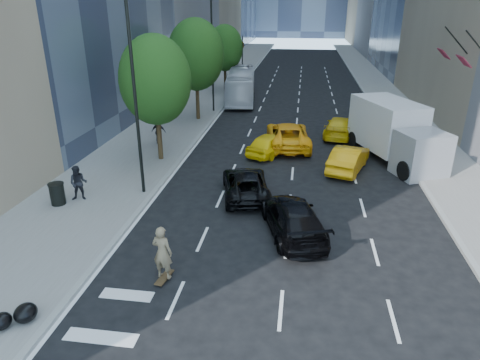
% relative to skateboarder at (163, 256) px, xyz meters
% --- Properties ---
extents(ground, '(160.00, 160.00, 0.00)m').
position_rel_skateboarder_xyz_m(ground, '(3.20, 3.00, -1.00)').
color(ground, black).
rests_on(ground, ground).
extents(sidewalk_left, '(6.00, 120.00, 0.15)m').
position_rel_skateboarder_xyz_m(sidewalk_left, '(-5.80, 33.00, -0.93)').
color(sidewalk_left, slate).
rests_on(sidewalk_left, ground).
extents(sidewalk_right, '(4.00, 120.00, 0.15)m').
position_rel_skateboarder_xyz_m(sidewalk_right, '(13.20, 33.00, -0.93)').
color(sidewalk_right, slate).
rests_on(sidewalk_right, ground).
extents(lamp_near, '(2.13, 0.22, 10.00)m').
position_rel_skateboarder_xyz_m(lamp_near, '(-3.12, 7.00, 4.81)').
color(lamp_near, black).
rests_on(lamp_near, sidewalk_left).
extents(lamp_far, '(2.13, 0.22, 10.00)m').
position_rel_skateboarder_xyz_m(lamp_far, '(-3.12, 25.00, 4.81)').
color(lamp_far, black).
rests_on(lamp_far, sidewalk_left).
extents(tree_near, '(4.20, 4.20, 7.46)m').
position_rel_skateboarder_xyz_m(tree_near, '(-4.00, 12.00, 3.97)').
color(tree_near, '#322413').
rests_on(tree_near, sidewalk_left).
extents(tree_mid, '(4.50, 4.50, 7.99)m').
position_rel_skateboarder_xyz_m(tree_mid, '(-4.00, 22.00, 4.31)').
color(tree_mid, '#322413').
rests_on(tree_mid, sidewalk_left).
extents(tree_far, '(3.90, 3.90, 6.92)m').
position_rel_skateboarder_xyz_m(tree_far, '(-4.00, 35.00, 3.62)').
color(tree_far, '#322413').
rests_on(tree_far, sidewalk_left).
extents(traffic_signal, '(2.48, 0.53, 5.20)m').
position_rel_skateboarder_xyz_m(traffic_signal, '(-3.20, 43.00, 3.23)').
color(traffic_signal, black).
rests_on(traffic_signal, sidewalk_left).
extents(facade_flags, '(1.85, 13.30, 2.05)m').
position_rel_skateboarder_xyz_m(facade_flags, '(13.84, 13.00, 5.18)').
color(facade_flags, black).
rests_on(facade_flags, ground).
extents(skateboarder, '(0.80, 0.60, 2.01)m').
position_rel_skateboarder_xyz_m(skateboarder, '(0.00, 0.00, 0.00)').
color(skateboarder, '#756449').
rests_on(skateboarder, ground).
extents(black_sedan_lincoln, '(3.14, 5.10, 1.32)m').
position_rel_skateboarder_xyz_m(black_sedan_lincoln, '(1.91, 7.57, -0.35)').
color(black_sedan_lincoln, black).
rests_on(black_sedan_lincoln, ground).
extents(black_sedan_mercedes, '(3.44, 5.47, 1.48)m').
position_rel_skateboarder_xyz_m(black_sedan_mercedes, '(4.40, 4.00, -0.27)').
color(black_sedan_mercedes, black).
rests_on(black_sedan_mercedes, ground).
extents(taxi_a, '(3.12, 4.44, 1.40)m').
position_rel_skateboarder_xyz_m(taxi_a, '(2.60, 14.25, -0.30)').
color(taxi_a, yellow).
rests_on(taxi_a, ground).
extents(taxi_b, '(2.90, 4.74, 1.47)m').
position_rel_skateboarder_xyz_m(taxi_b, '(7.40, 12.00, -0.27)').
color(taxi_b, orange).
rests_on(taxi_b, ground).
extents(taxi_c, '(3.37, 6.20, 1.65)m').
position_rel_skateboarder_xyz_m(taxi_c, '(3.70, 16.00, -0.18)').
color(taxi_c, '#FFA90D').
rests_on(taxi_c, ground).
extents(taxi_d, '(2.90, 5.25, 1.44)m').
position_rel_skateboarder_xyz_m(taxi_d, '(7.40, 18.93, -0.28)').
color(taxi_d, gold).
rests_on(taxi_d, ground).
extents(city_bus, '(3.67, 11.07, 3.02)m').
position_rel_skateboarder_xyz_m(city_bus, '(-1.60, 30.45, 0.51)').
color(city_bus, white).
rests_on(city_bus, ground).
extents(box_truck, '(5.19, 7.83, 3.53)m').
position_rel_skateboarder_xyz_m(box_truck, '(10.28, 14.31, 0.79)').
color(box_truck, silver).
rests_on(box_truck, ground).
extents(pedestrian_a, '(0.99, 0.85, 1.76)m').
position_rel_skateboarder_xyz_m(pedestrian_a, '(-6.04, 5.62, 0.03)').
color(pedestrian_a, black).
rests_on(pedestrian_a, sidewalk_left).
extents(pedestrian_b, '(0.98, 0.42, 1.67)m').
position_rel_skateboarder_xyz_m(pedestrian_b, '(-5.08, 14.97, -0.02)').
color(pedestrian_b, black).
rests_on(pedestrian_b, sidewalk_left).
extents(trash_can, '(0.68, 0.68, 1.02)m').
position_rel_skateboarder_xyz_m(trash_can, '(-6.85, 5.00, -0.34)').
color(trash_can, black).
rests_on(trash_can, sidewalk_left).
extents(garbage_bags, '(1.15, 1.10, 0.57)m').
position_rel_skateboarder_xyz_m(garbage_bags, '(-3.67, -2.96, -0.59)').
color(garbage_bags, black).
rests_on(garbage_bags, sidewalk_left).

